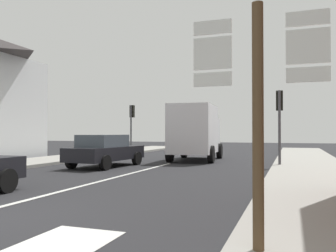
# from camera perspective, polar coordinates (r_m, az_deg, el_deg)

# --- Properties ---
(ground_plane) EXTENTS (80.00, 80.00, 0.00)m
(ground_plane) POSITION_cam_1_polar(r_m,az_deg,el_deg) (16.20, -2.08, -6.61)
(ground_plane) COLOR #232326
(sidewalk_right) EXTENTS (3.16, 44.00, 0.14)m
(sidewalk_right) POSITION_cam_1_polar(r_m,az_deg,el_deg) (13.14, 22.51, -7.55)
(sidewalk_right) COLOR gray
(sidewalk_right) RESTS_ON ground
(sidewalk_left) EXTENTS (3.16, 44.00, 0.14)m
(sidewalk_left) POSITION_cam_1_polar(r_m,az_deg,el_deg) (18.08, -24.54, -5.72)
(sidewalk_left) COLOR gray
(sidewalk_left) RESTS_ON ground
(lane_centre_stripe) EXTENTS (0.16, 12.00, 0.01)m
(lane_centre_stripe) POSITION_cam_1_polar(r_m,az_deg,el_deg) (12.58, -8.76, -8.20)
(lane_centre_stripe) COLOR silver
(lane_centre_stripe) RESTS_ON ground
(lane_turn_arrow) EXTENTS (1.20, 2.20, 0.01)m
(lane_turn_arrow) POSITION_cam_1_polar(r_m,az_deg,el_deg) (5.32, -18.36, -18.27)
(lane_turn_arrow) COLOR silver
(lane_turn_arrow) RESTS_ON ground
(sedan_far) EXTENTS (2.24, 4.33, 1.47)m
(sedan_far) POSITION_cam_1_polar(r_m,az_deg,el_deg) (16.64, -10.01, -3.82)
(sedan_far) COLOR black
(sedan_far) RESTS_ON ground
(delivery_truck) EXTENTS (2.75, 5.13, 3.05)m
(delivery_truck) POSITION_cam_1_polar(r_m,az_deg,el_deg) (20.09, 4.41, -0.81)
(delivery_truck) COLOR silver
(delivery_truck) RESTS_ON ground
(route_sign_post) EXTENTS (1.66, 0.14, 3.20)m
(route_sign_post) POSITION_cam_1_polar(r_m,az_deg,el_deg) (4.57, 14.17, 3.06)
(route_sign_post) COLOR brown
(route_sign_post) RESTS_ON ground
(traffic_light_far_left) EXTENTS (0.30, 0.49, 3.58)m
(traffic_light_far_left) POSITION_cam_1_polar(r_m,az_deg,el_deg) (26.46, -5.80, 1.32)
(traffic_light_far_left) COLOR #47474C
(traffic_light_far_left) RESTS_ON ground
(traffic_light_near_right) EXTENTS (0.30, 0.49, 3.47)m
(traffic_light_near_right) POSITION_cam_1_polar(r_m,az_deg,el_deg) (16.98, 17.37, 2.38)
(traffic_light_near_right) COLOR #47474C
(traffic_light_near_right) RESTS_ON ground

